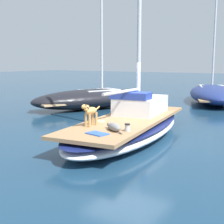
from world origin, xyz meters
TOP-DOWN VIEW (x-y plane):
  - ground_plane at (0.00, 0.00)m, footprint 120.00×120.00m
  - sailboat_main at (0.00, 0.00)m, footprint 3.48×7.51m
  - mast_main at (-0.12, 0.76)m, footprint 0.14×2.27m
  - cabin_house at (-0.16, 1.11)m, footprint 1.69×2.39m
  - dog_grey at (0.62, -1.84)m, footprint 0.84×0.60m
  - dog_tan at (-0.30, -1.70)m, footprint 0.26×0.94m
  - deck_winch at (0.96, -1.71)m, footprint 0.16×0.16m
  - coiled_rope at (-0.42, -1.06)m, footprint 0.32×0.32m
  - deck_towel at (0.48, -2.44)m, footprint 0.61×0.45m
  - moored_boat_port_side at (-5.09, 4.70)m, footprint 4.75×7.14m
  - moored_boat_far_astern at (-0.19, 10.64)m, footprint 5.28×7.56m

SIDE VIEW (x-z plane):
  - ground_plane at x=0.00m, z-range 0.00..0.00m
  - sailboat_main at x=0.00m, z-range 0.01..0.67m
  - moored_boat_port_side at x=-5.09m, z-range -3.09..4.22m
  - moored_boat_far_astern at x=-0.19m, z-range -3.33..4.48m
  - deck_towel at x=0.48m, z-range 0.66..0.69m
  - coiled_rope at x=-0.42m, z-range 0.66..0.70m
  - deck_winch at x=0.96m, z-range 0.65..0.86m
  - dog_grey at x=0.62m, z-range 0.66..0.88m
  - cabin_house at x=-0.16m, z-range 0.59..1.43m
  - dog_tan at x=-0.30m, z-range 0.73..1.43m
  - mast_main at x=-0.12m, z-range 0.28..8.22m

